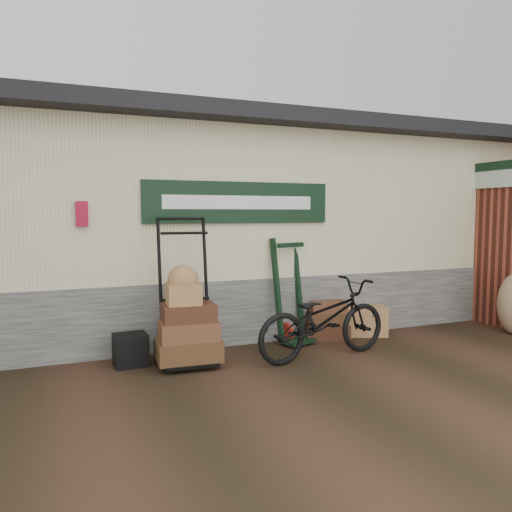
{
  "coord_description": "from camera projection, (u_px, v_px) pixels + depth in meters",
  "views": [
    {
      "loc": [
        -2.64,
        -5.31,
        1.81
      ],
      "look_at": [
        -0.09,
        0.9,
        1.23
      ],
      "focal_mm": 35.0,
      "sensor_mm": 36.0,
      "label": 1
    }
  ],
  "objects": [
    {
      "name": "black_trunk",
      "position": [
        131.0,
        350.0,
        5.91
      ],
      "size": [
        0.4,
        0.34,
        0.38
      ],
      "primitive_type": "cube",
      "rotation": [
        0.0,
        0.0,
        0.04
      ],
      "color": "black",
      "rests_on": "ground"
    },
    {
      "name": "station_building",
      "position": [
        219.0,
        225.0,
        8.43
      ],
      "size": [
        14.4,
        4.1,
        3.2
      ],
      "color": "#4C4C47",
      "rests_on": "ground"
    },
    {
      "name": "suitcase_stack",
      "position": [
        326.0,
        320.0,
        7.18
      ],
      "size": [
        0.71,
        0.55,
        0.55
      ],
      "primitive_type": null,
      "rotation": [
        0.0,
        0.0,
        -0.28
      ],
      "color": "#351E11",
      "rests_on": "ground"
    },
    {
      "name": "bicycle",
      "position": [
        323.0,
        315.0,
        6.2
      ],
      "size": [
        0.88,
        1.95,
        1.09
      ],
      "primitive_type": "imported",
      "rotation": [
        0.0,
        0.0,
        1.69
      ],
      "color": "black",
      "rests_on": "ground"
    },
    {
      "name": "ground",
      "position": [
        291.0,
        362.0,
        6.05
      ],
      "size": [
        80.0,
        80.0,
        0.0
      ],
      "primitive_type": "plane",
      "color": "black",
      "rests_on": "ground"
    },
    {
      "name": "wicker_hamper",
      "position": [
        363.0,
        320.0,
        7.43
      ],
      "size": [
        0.76,
        0.64,
        0.42
      ],
      "primitive_type": "cube",
      "rotation": [
        0.0,
        0.0,
        -0.39
      ],
      "color": "olive",
      "rests_on": "ground"
    },
    {
      "name": "brick_outbuilding",
      "position": [
        500.0,
        242.0,
        8.81
      ],
      "size": [
        1.71,
        4.51,
        2.62
      ],
      "color": "maroon",
      "rests_on": "ground"
    },
    {
      "name": "porter_trolley",
      "position": [
        185.0,
        289.0,
        5.99
      ],
      "size": [
        0.94,
        0.73,
        1.8
      ],
      "primitive_type": null,
      "rotation": [
        0.0,
        0.0,
        -0.07
      ],
      "color": "black",
      "rests_on": "ground"
    },
    {
      "name": "green_barrow",
      "position": [
        290.0,
        291.0,
        6.93
      ],
      "size": [
        0.64,
        0.59,
        1.46
      ],
      "primitive_type": null,
      "rotation": [
        0.0,
        0.0,
        0.31
      ],
      "color": "black",
      "rests_on": "ground"
    }
  ]
}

